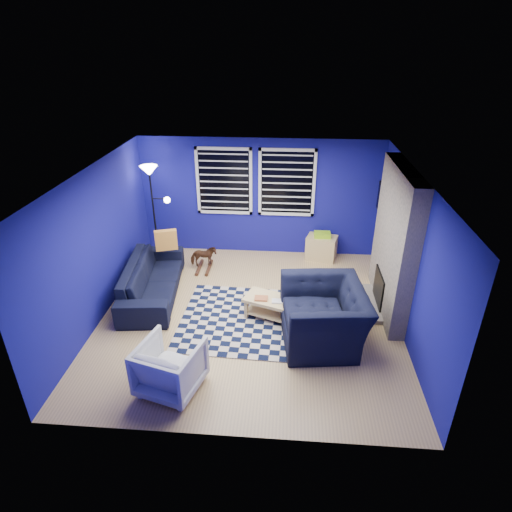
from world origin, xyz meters
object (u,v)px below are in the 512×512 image
(coffee_table, at_px, (269,303))
(floor_lamp, at_px, (152,184))
(sofa, at_px, (152,279))
(tv, at_px, (384,203))
(cabinet, at_px, (321,247))
(armchair_big, at_px, (323,315))
(armchair_bent, at_px, (170,367))
(rocking_horse, at_px, (203,257))

(coffee_table, height_order, floor_lamp, floor_lamp)
(sofa, relative_size, floor_lamp, 1.11)
(tv, xyz_separation_m, cabinet, (-1.11, 0.25, -1.13))
(tv, relative_size, coffee_table, 1.08)
(armchair_big, relative_size, armchair_bent, 1.75)
(tv, height_order, coffee_table, tv)
(rocking_horse, bearing_deg, armchair_bent, 169.23)
(rocking_horse, xyz_separation_m, cabinet, (2.42, 0.68, -0.02))
(sofa, relative_size, coffee_table, 2.43)
(tv, height_order, armchair_bent, tv)
(armchair_bent, height_order, floor_lamp, floor_lamp)
(armchair_bent, relative_size, rocking_horse, 1.53)
(tv, distance_m, cabinet, 1.61)
(tv, height_order, cabinet, tv)
(armchair_big, xyz_separation_m, coffee_table, (-0.86, 0.52, -0.17))
(coffee_table, relative_size, floor_lamp, 0.45)
(sofa, bearing_deg, armchair_big, -115.94)
(rocking_horse, bearing_deg, coffee_table, -152.32)
(tv, bearing_deg, sofa, -161.14)
(tv, relative_size, armchair_big, 0.72)
(tv, bearing_deg, rocking_horse, -173.09)
(floor_lamp, bearing_deg, sofa, -78.41)
(tv, bearing_deg, coffee_table, -136.22)
(sofa, bearing_deg, rocking_horse, -42.21)
(armchair_bent, relative_size, floor_lamp, 0.39)
(sofa, distance_m, rocking_horse, 1.28)
(cabinet, bearing_deg, coffee_table, -98.63)
(sofa, height_order, cabinet, sofa)
(sofa, xyz_separation_m, coffee_table, (2.17, -0.56, -0.04))
(armchair_big, bearing_deg, floor_lamp, -134.04)
(armchair_bent, bearing_deg, coffee_table, -109.12)
(sofa, height_order, floor_lamp, floor_lamp)
(armchair_big, height_order, floor_lamp, floor_lamp)
(sofa, height_order, coffee_table, sofa)
(sofa, bearing_deg, tv, -77.48)
(armchair_big, distance_m, coffee_table, 1.02)
(coffee_table, bearing_deg, floor_lamp, 141.18)
(sofa, distance_m, cabinet, 3.60)
(armchair_bent, xyz_separation_m, rocking_horse, (-0.19, 3.34, -0.07))
(sofa, xyz_separation_m, cabinet, (3.17, 1.71, -0.06))
(cabinet, bearing_deg, armchair_big, -77.68)
(tv, xyz_separation_m, rocking_horse, (-3.53, -0.43, -1.11))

